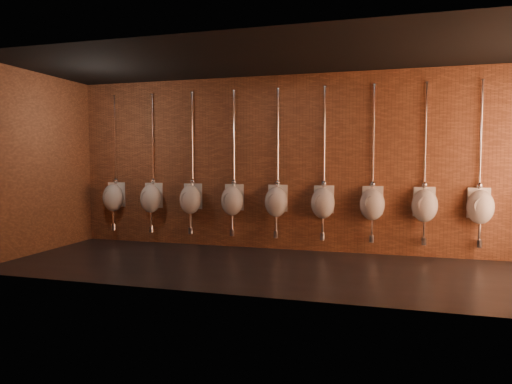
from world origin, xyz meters
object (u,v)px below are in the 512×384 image
urinal_0 (113,197)px  urinal_5 (323,202)px  urinal_2 (191,199)px  urinal_8 (480,206)px  urinal_1 (151,198)px  urinal_7 (425,205)px  urinal_3 (232,200)px  urinal_6 (372,203)px  urinal_4 (276,201)px

urinal_0 → urinal_5: size_ratio=1.00×
urinal_2 → urinal_8: same height
urinal_1 → urinal_7: bearing=0.0°
urinal_2 → urinal_3: bearing=0.0°
urinal_0 → urinal_5: bearing=0.0°
urinal_0 → urinal_7: (5.94, 0.00, 0.00)m
urinal_5 → urinal_8: same height
urinal_5 → urinal_2: bearing=180.0°
urinal_0 → urinal_6: same height
urinal_0 → urinal_1: bearing=0.0°
urinal_7 → urinal_8: bearing=0.0°
urinal_3 → urinal_7: (3.39, 0.00, 0.00)m
urinal_0 → urinal_7: 5.94m
urinal_6 → urinal_8: size_ratio=1.00×
urinal_5 → urinal_7: bearing=0.0°
urinal_1 → urinal_3: size_ratio=1.00×
urinal_1 → urinal_6: 4.24m
urinal_2 → urinal_8: bearing=0.0°
urinal_3 → urinal_4: 0.85m
urinal_1 → urinal_4: same height
urinal_1 → urinal_4: size_ratio=1.00×
urinal_3 → urinal_5: (1.70, 0.00, 0.00)m
urinal_4 → urinal_7: 2.55m
urinal_3 → urinal_7: 3.39m
urinal_0 → urinal_2: size_ratio=1.00×
urinal_2 → urinal_6: bearing=0.0°
urinal_0 → urinal_6: size_ratio=1.00×
urinal_1 → urinal_7: same height
urinal_7 → urinal_4: bearing=180.0°
urinal_4 → urinal_7: same height
urinal_1 → urinal_5: same height
urinal_1 → urinal_6: bearing=0.0°
urinal_3 → urinal_8: same height
urinal_5 → urinal_8: (2.55, 0.00, 0.00)m
urinal_5 → urinal_8: 2.55m
urinal_5 → urinal_1: bearing=180.0°
urinal_2 → urinal_4: bearing=0.0°
urinal_8 → urinal_2: bearing=180.0°
urinal_7 → urinal_2: bearing=180.0°
urinal_0 → urinal_3: (2.55, 0.00, 0.00)m
urinal_0 → urinal_3: bearing=0.0°
urinal_8 → urinal_7: bearing=180.0°
urinal_0 → urinal_8: (6.79, 0.00, 0.00)m
urinal_0 → urinal_2: same height
urinal_0 → urinal_8: same height
urinal_6 → urinal_7: bearing=0.0°
urinal_1 → urinal_2: 0.85m
urinal_2 → urinal_0: bearing=180.0°
urinal_3 → urinal_7: same height
urinal_1 → urinal_7: size_ratio=1.00×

